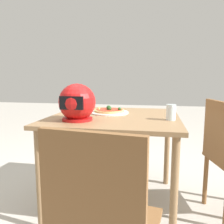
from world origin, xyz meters
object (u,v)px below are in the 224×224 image
at_px(dining_table, 115,126).
at_px(drinking_glass, 171,112).
at_px(pizza, 109,110).
at_px(motorcycle_helmet, 77,103).

bearing_deg(dining_table, drinking_glass, 164.83).
bearing_deg(drinking_glass, pizza, -25.76).
bearing_deg(drinking_glass, motorcycle_helmet, 11.17).
xyz_separation_m(dining_table, drinking_glass, (-0.44, 0.12, 0.15)).
bearing_deg(motorcycle_helmet, pizza, -113.58).
relative_size(pizza, drinking_glass, 2.28).
relative_size(pizza, motorcycle_helmet, 0.99).
xyz_separation_m(dining_table, motorcycle_helmet, (0.23, 0.25, 0.22)).
height_order(dining_table, motorcycle_helmet, motorcycle_helmet).
distance_m(pizza, drinking_glass, 0.56).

